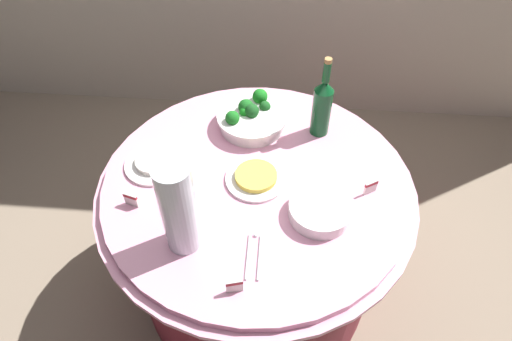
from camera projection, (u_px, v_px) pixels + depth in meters
The scene contains 12 objects.
ground_plane at pixel (256, 282), 2.14m from camera, with size 6.00×6.00×0.00m, color gray.
buffet_table at pixel (256, 237), 1.86m from camera, with size 1.16×1.16×0.74m.
broccoli_bowl at pixel (252, 118), 1.76m from camera, with size 0.28×0.28×0.11m.
plate_stack at pixel (320, 210), 1.47m from camera, with size 0.21×0.21×0.05m.
wine_bottle at pixel (322, 106), 1.68m from camera, with size 0.07×0.07×0.34m.
decorative_fruit_vase at pixel (179, 210), 1.30m from camera, with size 0.11×0.11×0.34m.
serving_tongs at pixel (254, 255), 1.38m from camera, with size 0.05×0.17×0.01m.
food_plate_rice at pixel (154, 163), 1.63m from camera, with size 0.22×0.22×0.03m.
food_plate_fried_egg at pixel (256, 177), 1.58m from camera, with size 0.22×0.22×0.03m.
label_placard_front at pixel (131, 199), 1.49m from camera, with size 0.05×0.02×0.05m.
label_placard_mid at pixel (371, 187), 1.53m from camera, with size 0.05×0.03×0.05m.
label_placard_rear at pixel (234, 286), 1.28m from camera, with size 0.05×0.02×0.05m.
Camera 1 is at (0.08, -1.05, 1.93)m, focal length 31.12 mm.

